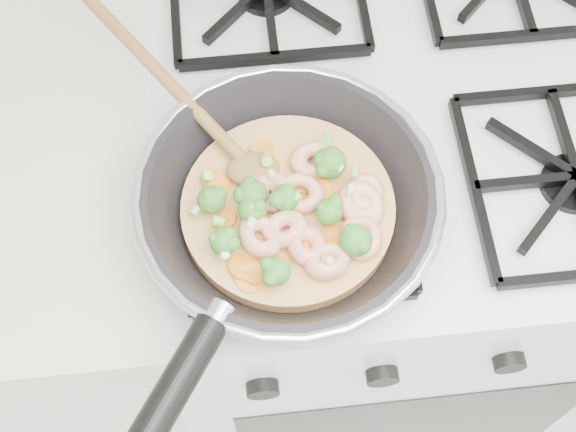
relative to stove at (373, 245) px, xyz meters
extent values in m
cube|color=white|center=(0.00, 0.00, -0.01)|extent=(0.60, 0.60, 0.90)
cube|color=black|center=(0.00, 0.00, 0.45)|extent=(0.56, 0.56, 0.02)
torus|color=#B7B7BF|center=(-0.16, -0.17, 0.52)|extent=(0.30, 0.30, 0.01)
cylinder|color=black|center=(-0.29, -0.37, 0.52)|extent=(0.13, 0.17, 0.03)
cylinder|color=tan|center=(-0.16, -0.17, 0.48)|extent=(0.21, 0.21, 0.02)
ellipsoid|color=olive|center=(-0.19, -0.13, 0.50)|extent=(0.06, 0.07, 0.02)
cylinder|color=olive|center=(-0.28, -0.01, 0.53)|extent=(0.18, 0.22, 0.07)
torus|color=#E0A784|center=(-0.09, -0.22, 0.50)|extent=(0.06, 0.06, 0.02)
torus|color=#E0A784|center=(-0.08, -0.17, 0.50)|extent=(0.07, 0.06, 0.03)
torus|color=#E0A784|center=(-0.15, -0.16, 0.50)|extent=(0.06, 0.06, 0.02)
torus|color=#E0A784|center=(-0.16, -0.20, 0.50)|extent=(0.05, 0.05, 0.02)
torus|color=#E0A784|center=(-0.09, -0.18, 0.50)|extent=(0.07, 0.07, 0.03)
torus|color=#E0A784|center=(-0.17, -0.16, 0.50)|extent=(0.06, 0.05, 0.03)
torus|color=#E0A784|center=(-0.19, -0.20, 0.50)|extent=(0.07, 0.07, 0.03)
torus|color=#E0A784|center=(-0.13, -0.13, 0.50)|extent=(0.05, 0.05, 0.03)
torus|color=#E0A784|center=(-0.09, -0.18, 0.50)|extent=(0.06, 0.06, 0.02)
torus|color=#E0A784|center=(-0.18, -0.16, 0.50)|extent=(0.06, 0.06, 0.02)
torus|color=#E0A784|center=(-0.13, -0.24, 0.50)|extent=(0.06, 0.06, 0.03)
torus|color=#E0A784|center=(-0.15, -0.22, 0.50)|extent=(0.05, 0.05, 0.03)
ellipsoid|color=#438E2E|center=(-0.22, -0.21, 0.51)|extent=(0.03, 0.03, 0.03)
ellipsoid|color=#438E2E|center=(-0.10, -0.22, 0.51)|extent=(0.04, 0.04, 0.03)
ellipsoid|color=#438E2E|center=(-0.18, -0.25, 0.51)|extent=(0.04, 0.04, 0.03)
ellipsoid|color=#438E2E|center=(-0.16, -0.17, 0.51)|extent=(0.04, 0.04, 0.03)
ellipsoid|color=#438E2E|center=(-0.19, -0.18, 0.51)|extent=(0.03, 0.03, 0.03)
ellipsoid|color=#438E2E|center=(-0.23, -0.16, 0.51)|extent=(0.04, 0.04, 0.03)
ellipsoid|color=#438E2E|center=(-0.11, -0.14, 0.51)|extent=(0.04, 0.04, 0.03)
ellipsoid|color=#438E2E|center=(-0.12, -0.19, 0.51)|extent=(0.03, 0.03, 0.03)
ellipsoid|color=#438E2E|center=(-0.19, -0.16, 0.51)|extent=(0.04, 0.04, 0.03)
cylinder|color=orange|center=(-0.14, -0.14, 0.49)|extent=(0.04, 0.04, 0.00)
cylinder|color=orange|center=(-0.20, -0.24, 0.49)|extent=(0.03, 0.03, 0.00)
cylinder|color=orange|center=(-0.12, -0.21, 0.49)|extent=(0.04, 0.04, 0.01)
cylinder|color=orange|center=(-0.18, -0.23, 0.49)|extent=(0.04, 0.04, 0.01)
cylinder|color=orange|center=(-0.21, -0.23, 0.49)|extent=(0.04, 0.04, 0.01)
cylinder|color=orange|center=(-0.22, -0.18, 0.49)|extent=(0.03, 0.03, 0.01)
cylinder|color=orange|center=(-0.08, -0.16, 0.49)|extent=(0.03, 0.03, 0.01)
cylinder|color=orange|center=(-0.20, -0.24, 0.49)|extent=(0.04, 0.04, 0.00)
cylinder|color=orange|center=(-0.23, -0.13, 0.49)|extent=(0.03, 0.03, 0.01)
cylinder|color=orange|center=(-0.18, -0.11, 0.49)|extent=(0.04, 0.04, 0.01)
cylinder|color=orange|center=(-0.22, -0.14, 0.49)|extent=(0.03, 0.03, 0.01)
cylinder|color=orange|center=(-0.13, -0.16, 0.49)|extent=(0.04, 0.04, 0.01)
cylinder|color=orange|center=(-0.14, -0.22, 0.49)|extent=(0.03, 0.03, 0.01)
cylinder|color=orange|center=(-0.19, -0.12, 0.49)|extent=(0.03, 0.03, 0.01)
cylinder|color=beige|center=(-0.17, -0.15, 0.52)|extent=(0.01, 0.01, 0.01)
cylinder|color=#80C74F|center=(-0.23, -0.14, 0.52)|extent=(0.01, 0.01, 0.01)
cylinder|color=beige|center=(-0.12, -0.12, 0.52)|extent=(0.01, 0.01, 0.01)
cylinder|color=beige|center=(-0.13, -0.24, 0.52)|extent=(0.01, 0.01, 0.01)
cylinder|color=#80C74F|center=(-0.11, -0.11, 0.51)|extent=(0.01, 0.01, 0.01)
cylinder|color=#80C74F|center=(-0.11, -0.15, 0.52)|extent=(0.01, 0.01, 0.01)
cylinder|color=#80C74F|center=(-0.25, -0.18, 0.51)|extent=(0.01, 0.01, 0.01)
cylinder|color=beige|center=(-0.10, -0.17, 0.52)|extent=(0.01, 0.01, 0.01)
cylinder|color=#80C74F|center=(-0.23, -0.19, 0.51)|extent=(0.01, 0.01, 0.01)
cylinder|color=beige|center=(-0.20, -0.20, 0.52)|extent=(0.01, 0.01, 0.01)
cylinder|color=#80C74F|center=(-0.09, -0.15, 0.52)|extent=(0.01, 0.01, 0.01)
cylinder|color=#80C74F|center=(-0.17, -0.13, 0.51)|extent=(0.01, 0.01, 0.01)
cylinder|color=#80C74F|center=(-0.11, -0.13, 0.51)|extent=(0.01, 0.01, 0.01)
cylinder|color=#80C74F|center=(-0.15, -0.17, 0.52)|extent=(0.01, 0.01, 0.01)
cylinder|color=#80C74F|center=(-0.19, -0.18, 0.52)|extent=(0.01, 0.01, 0.01)
cylinder|color=beige|center=(-0.22, -0.22, 0.51)|extent=(0.01, 0.01, 0.01)
camera|label=1|loc=(-0.20, -0.54, 1.20)|focal=50.84mm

